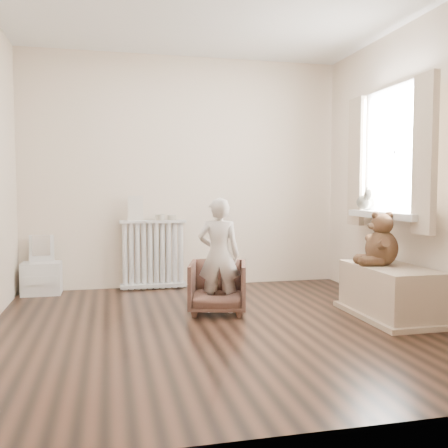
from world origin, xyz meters
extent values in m
cube|color=black|center=(0.00, 0.00, 0.00)|extent=(3.60, 3.60, 0.01)
cube|color=white|center=(0.00, 1.80, 1.30)|extent=(3.60, 0.02, 2.60)
cube|color=white|center=(0.00, -1.80, 1.30)|extent=(3.60, 0.02, 2.60)
cube|color=white|center=(1.80, 0.00, 1.30)|extent=(0.02, 3.60, 2.60)
cube|color=white|center=(1.76, 0.30, 1.45)|extent=(0.03, 0.90, 1.10)
cube|color=silver|center=(1.67, 0.30, 0.87)|extent=(0.22, 1.10, 0.06)
cube|color=beige|center=(1.65, -0.27, 1.39)|extent=(0.06, 0.26, 1.30)
cube|color=beige|center=(1.65, 0.87, 1.39)|extent=(0.06, 0.26, 1.30)
cube|color=silver|center=(-0.37, 1.68, 0.39)|extent=(0.73, 0.14, 0.77)
cube|color=beige|center=(-0.56, 1.68, 0.90)|extent=(0.16, 0.01, 0.27)
cylinder|color=#A59E8C|center=(-0.30, 1.68, 0.80)|extent=(0.10, 0.10, 0.06)
cylinder|color=#A59E8C|center=(-0.16, 1.68, 0.79)|extent=(0.10, 0.10, 0.06)
cube|color=silver|center=(-1.55, 1.65, 0.28)|extent=(0.40, 0.28, 0.62)
imported|color=brown|center=(0.10, 0.47, 0.23)|extent=(0.61, 0.62, 0.47)
imported|color=beige|center=(0.10, 0.42, 0.53)|extent=(0.42, 0.33, 1.01)
cube|color=#BEA98C|center=(1.52, -0.02, 0.20)|extent=(0.50, 0.95, 0.44)
camera|label=1|loc=(-0.84, -3.86, 1.11)|focal=40.00mm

